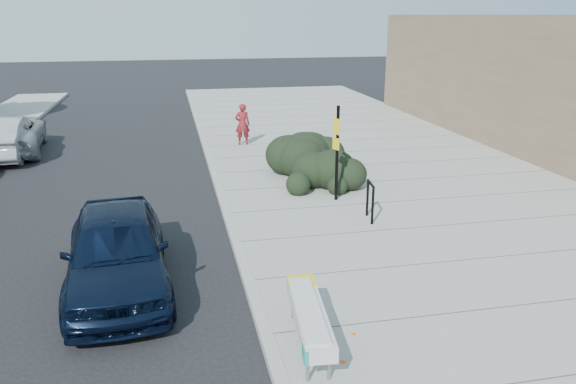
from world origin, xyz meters
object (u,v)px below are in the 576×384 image
object	(u,v)px
sedan_navy	(117,250)
pedestrian	(242,124)
bike_rack	(370,197)
wagon_silver	(4,137)
suv_silver	(8,134)
bench	(309,315)
sign_post	(337,148)

from	to	relation	value
sedan_navy	pedestrian	world-z (taller)	pedestrian
bike_rack	wagon_silver	distance (m)	14.61
wagon_silver	suv_silver	distance (m)	0.79
bench	bike_rack	world-z (taller)	bike_rack
wagon_silver	sign_post	bearing A→B (deg)	139.70
suv_silver	pedestrian	bearing A→B (deg)	166.61
sedan_navy	pedestrian	size ratio (longest dim) A/B	2.88
bench	suv_silver	size ratio (longest dim) A/B	0.45
sign_post	pedestrian	world-z (taller)	sign_post
sedan_navy	suv_silver	world-z (taller)	sedan_navy
sedan_navy	wagon_silver	world-z (taller)	sedan_navy
sedan_navy	bench	bearing A→B (deg)	-48.13
bench	suv_silver	world-z (taller)	suv_silver
sign_post	suv_silver	size ratio (longest dim) A/B	0.51
sedan_navy	wagon_silver	xyz separation A→B (m)	(-4.96, 11.91, -0.03)
sign_post	pedestrian	xyz separation A→B (m)	(-1.61, 7.63, -0.69)
wagon_silver	pedestrian	world-z (taller)	pedestrian
bench	suv_silver	bearing A→B (deg)	122.76
sign_post	bike_rack	bearing A→B (deg)	-97.07
bench	bike_rack	xyz separation A→B (m)	(2.90, 5.24, 0.05)
suv_silver	wagon_silver	bearing A→B (deg)	85.43
sedan_navy	pedestrian	distance (m)	12.28
bike_rack	pedestrian	distance (m)	9.57
bike_rack	pedestrian	bearing A→B (deg)	110.00
wagon_silver	suv_silver	size ratio (longest dim) A/B	0.90
bench	sign_post	distance (m)	7.47
bench	sedan_navy	size ratio (longest dim) A/B	0.49
bench	wagon_silver	world-z (taller)	wagon_silver
suv_silver	pedestrian	world-z (taller)	pedestrian
wagon_silver	bike_rack	bearing A→B (deg)	135.18
suv_silver	pedestrian	distance (m)	9.06
sign_post	wagon_silver	bearing A→B (deg)	123.52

